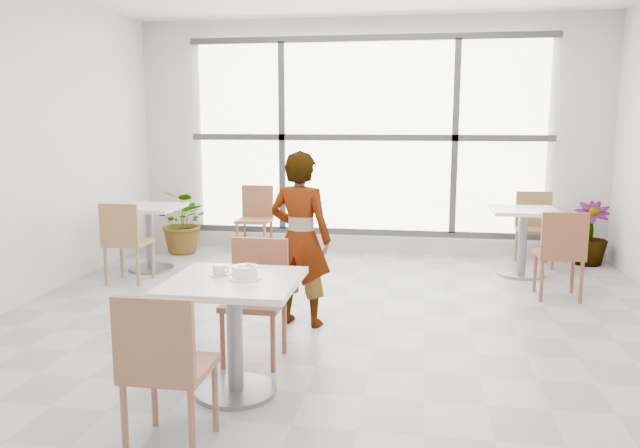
# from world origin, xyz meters

# --- Properties ---
(floor) EXTENTS (7.00, 7.00, 0.00)m
(floor) POSITION_xyz_m (0.00, 0.00, 0.00)
(floor) COLOR #9E9EA5
(floor) RESTS_ON ground
(wall_back) EXTENTS (6.00, 0.00, 6.00)m
(wall_back) POSITION_xyz_m (0.00, 3.50, 1.50)
(wall_back) COLOR silver
(wall_back) RESTS_ON ground
(wall_front) EXTENTS (6.00, 0.00, 6.00)m
(wall_front) POSITION_xyz_m (0.00, -3.50, 1.50)
(wall_front) COLOR silver
(wall_front) RESTS_ON ground
(window) EXTENTS (4.60, 0.07, 2.52)m
(window) POSITION_xyz_m (0.00, 3.44, 1.50)
(window) COLOR white
(window) RESTS_ON ground
(main_table) EXTENTS (0.80, 0.80, 0.75)m
(main_table) POSITION_xyz_m (-0.44, -0.95, 0.52)
(main_table) COLOR white
(main_table) RESTS_ON ground
(chair_near) EXTENTS (0.42, 0.42, 0.87)m
(chair_near) POSITION_xyz_m (-0.59, -1.70, 0.50)
(chair_near) COLOR #9A674D
(chair_near) RESTS_ON ground
(chair_far) EXTENTS (0.42, 0.42, 0.87)m
(chair_far) POSITION_xyz_m (-0.46, -0.32, 0.50)
(chair_far) COLOR #9C563C
(chair_far) RESTS_ON ground
(oatmeal_bowl) EXTENTS (0.21, 0.21, 0.09)m
(oatmeal_bowl) POSITION_xyz_m (-0.37, -0.93, 0.79)
(oatmeal_bowl) COLOR white
(oatmeal_bowl) RESTS_ON main_table
(coffee_cup) EXTENTS (0.16, 0.13, 0.07)m
(coffee_cup) POSITION_xyz_m (-0.55, -0.88, 0.78)
(coffee_cup) COLOR silver
(coffee_cup) RESTS_ON main_table
(person) EXTENTS (0.60, 0.46, 1.48)m
(person) POSITION_xyz_m (-0.29, 0.46, 0.74)
(person) COLOR black
(person) RESTS_ON ground
(bg_table_left) EXTENTS (0.70, 0.70, 0.75)m
(bg_table_left) POSITION_xyz_m (-2.38, 2.10, 0.49)
(bg_table_left) COLOR silver
(bg_table_left) RESTS_ON ground
(bg_table_right) EXTENTS (0.70, 0.70, 0.75)m
(bg_table_right) POSITION_xyz_m (1.83, 2.52, 0.49)
(bg_table_right) COLOR white
(bg_table_right) RESTS_ON ground
(bg_chair_left_near) EXTENTS (0.42, 0.42, 0.87)m
(bg_chair_left_near) POSITION_xyz_m (-2.37, 1.47, 0.50)
(bg_chair_left_near) COLOR #977147
(bg_chair_left_near) RESTS_ON ground
(bg_chair_left_far) EXTENTS (0.42, 0.42, 0.87)m
(bg_chair_left_far) POSITION_xyz_m (-1.43, 3.27, 0.50)
(bg_chair_left_far) COLOR #955B3D
(bg_chair_left_far) RESTS_ON ground
(bg_chair_right_near) EXTENTS (0.42, 0.42, 0.87)m
(bg_chair_right_near) POSITION_xyz_m (2.04, 1.57, 0.50)
(bg_chair_right_near) COLOR brown
(bg_chair_right_near) RESTS_ON ground
(bg_chair_right_far) EXTENTS (0.42, 0.42, 0.87)m
(bg_chair_right_far) POSITION_xyz_m (2.05, 3.11, 0.50)
(bg_chair_right_far) COLOR olive
(bg_chair_right_far) RESTS_ON ground
(plant_left) EXTENTS (0.91, 0.85, 0.83)m
(plant_left) POSITION_xyz_m (-2.33, 3.05, 0.41)
(plant_left) COLOR #518B3E
(plant_left) RESTS_ON ground
(plant_right) EXTENTS (0.53, 0.53, 0.76)m
(plant_right) POSITION_xyz_m (2.70, 3.18, 0.38)
(plant_right) COLOR #5E8A4E
(plant_right) RESTS_ON ground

